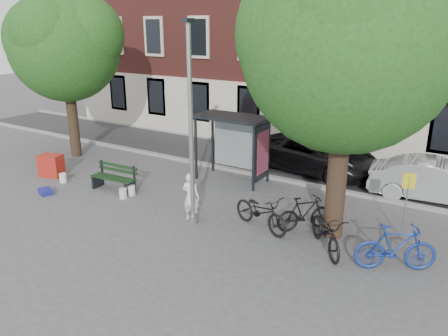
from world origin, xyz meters
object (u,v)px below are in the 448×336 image
(bike_a, at_px, (261,212))
(car_dark, at_px, (313,154))
(car_silver, at_px, (436,181))
(bus_shelter, at_px, (242,134))
(bike_d, at_px, (305,213))
(bench, at_px, (114,179))
(bike_b, at_px, (396,248))
(bike_c, at_px, (326,232))
(notice_sign, at_px, (408,191))
(lamppost, at_px, (191,137))
(painter, at_px, (191,197))
(red_stand, at_px, (51,165))

(bike_a, xyz_separation_m, car_dark, (-0.69, 6.05, 0.21))
(bike_a, distance_m, car_silver, 6.70)
(bus_shelter, height_order, bike_d, bus_shelter)
(bench, bearing_deg, bike_b, -5.51)
(bike_c, bearing_deg, notice_sign, 9.48)
(car_silver, relative_size, notice_sign, 2.22)
(bench, bearing_deg, lamppost, -14.07)
(bike_a, height_order, bike_d, bike_a)
(bike_b, relative_size, bike_d, 1.15)
(painter, relative_size, car_dark, 0.29)
(notice_sign, bearing_deg, bench, 170.51)
(lamppost, distance_m, bike_d, 4.11)
(bus_shelter, relative_size, painter, 1.79)
(bench, height_order, bike_c, bike_c)
(bench, height_order, bike_a, bike_a)
(car_dark, distance_m, notice_sign, 6.32)
(bench, bearing_deg, car_dark, 43.81)
(bike_d, height_order, car_silver, car_silver)
(bus_shelter, relative_size, bench, 1.52)
(bus_shelter, xyz_separation_m, bike_a, (2.61, -3.36, -1.35))
(lamppost, xyz_separation_m, bike_d, (3.15, 1.39, -2.25))
(bike_a, relative_size, notice_sign, 1.07)
(red_stand, bearing_deg, bike_d, 4.74)
(bike_c, bearing_deg, lamppost, 148.09)
(car_silver, distance_m, red_stand, 14.75)
(painter, relative_size, red_stand, 1.77)
(bench, height_order, red_stand, bench)
(car_silver, height_order, notice_sign, notice_sign)
(painter, bearing_deg, bike_d, -166.43)
(bike_c, xyz_separation_m, notice_sign, (1.65, 1.86, 0.92))
(bike_b, xyz_separation_m, bike_d, (-2.80, 0.92, -0.08))
(bench, distance_m, notice_sign, 10.15)
(red_stand, bearing_deg, bike_b, -0.17)
(bike_b, xyz_separation_m, notice_sign, (-0.17, 1.91, 0.86))
(red_stand, relative_size, notice_sign, 0.45)
(bus_shelter, relative_size, bike_c, 1.35)
(bike_a, bearing_deg, notice_sign, -47.96)
(lamppost, distance_m, bike_b, 6.35)
(bus_shelter, height_order, car_silver, bus_shelter)
(lamppost, distance_m, notice_sign, 6.39)
(car_dark, distance_m, car_silver, 4.91)
(lamppost, height_order, bike_c, lamppost)
(painter, xyz_separation_m, red_stand, (-7.38, 0.39, -0.35))
(bike_c, distance_m, car_silver, 5.86)
(bike_b, height_order, car_dark, car_dark)
(painter, xyz_separation_m, car_silver, (6.31, 5.88, -0.06))
(car_dark, bearing_deg, bike_b, -135.88)
(bike_a, xyz_separation_m, bike_d, (1.15, 0.65, -0.03))
(bench, relative_size, bike_a, 0.87)
(bike_a, relative_size, bike_d, 1.20)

